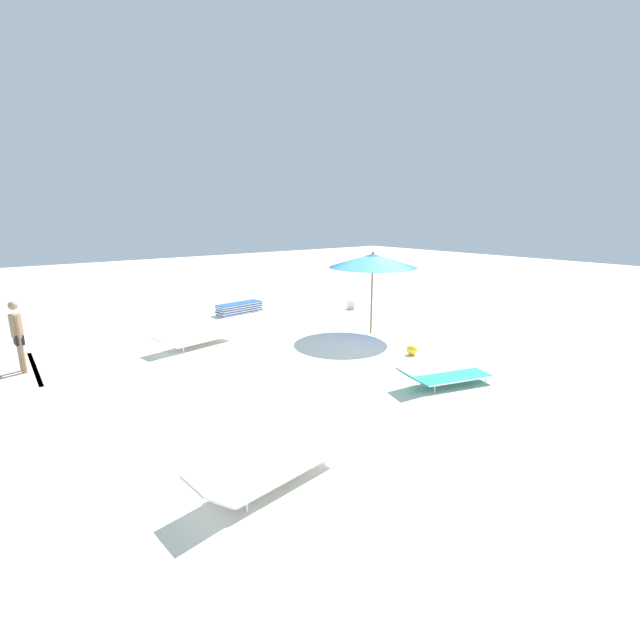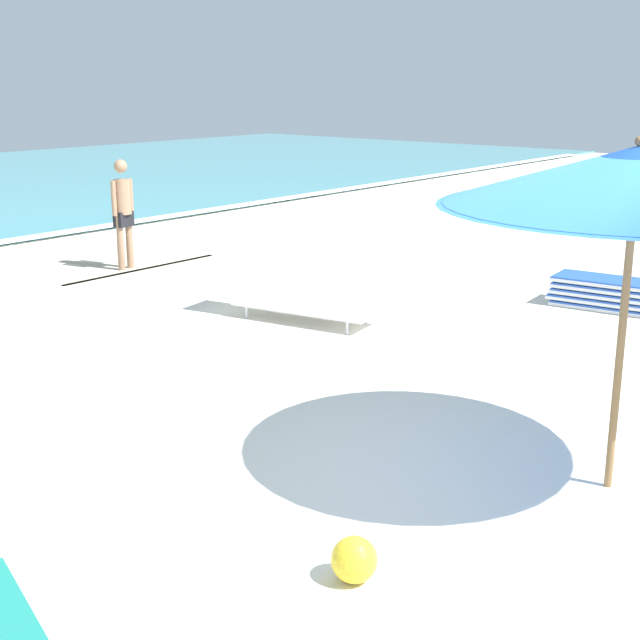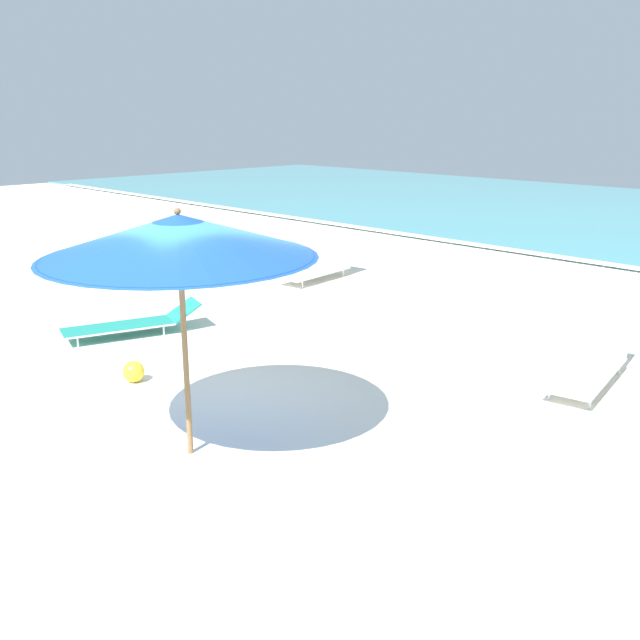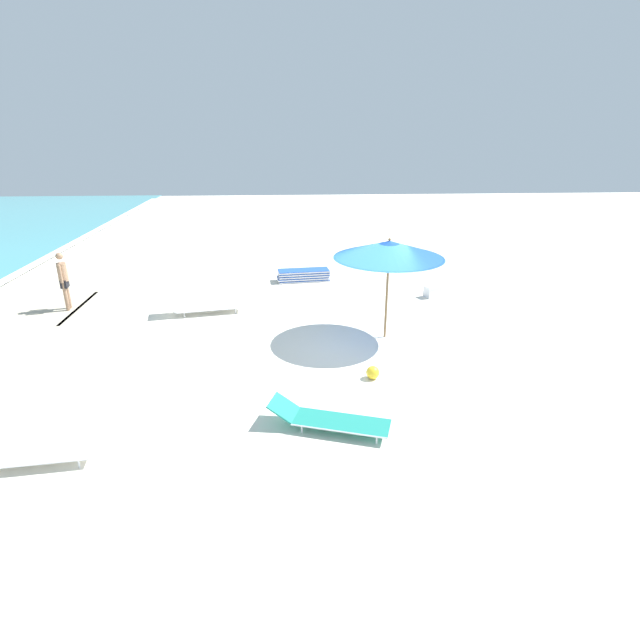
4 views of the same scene
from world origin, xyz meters
TOP-DOWN VIEW (x-y plane):
  - ground_plane at (0.00, 0.01)m, footprint 60.00×60.00m
  - beach_umbrella at (0.75, -0.74)m, footprint 2.78×2.78m
  - lounger_stack at (6.02, 1.25)m, footprint 0.82×1.94m
  - sun_lounger_under_umbrella at (2.83, 4.38)m, footprint 1.01×2.43m
  - beachgoer_wading_adult at (3.43, 8.47)m, footprint 0.45×0.27m
  - beach_ball at (-1.55, -0.05)m, footprint 0.29×0.29m

SIDE VIEW (x-z plane):
  - ground_plane at x=0.00m, z-range -0.16..0.00m
  - beach_ball at x=-1.55m, z-range 0.00..0.29m
  - sun_lounger_under_umbrella at x=2.83m, z-range -0.04..0.45m
  - lounger_stack at x=6.02m, z-range 0.00..0.41m
  - beachgoer_wading_adult at x=3.43m, z-range 0.12..1.88m
  - beach_umbrella at x=0.75m, z-range 1.03..3.67m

